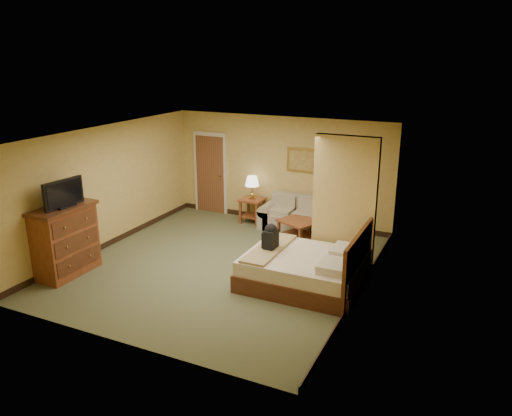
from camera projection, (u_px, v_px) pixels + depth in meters
The scene contains 17 objects.
floor at pixel (222, 266), 9.85m from camera, with size 6.00×6.00×0.00m, color #555A3A.
ceiling at pixel (219, 135), 9.06m from camera, with size 6.00×6.00×0.00m, color white.
back_wall at pixel (281, 170), 12.04m from camera, with size 5.50×0.02×2.60m, color tan.
left_wall at pixel (107, 187), 10.57m from camera, with size 0.02×6.00×2.60m, color tan.
right_wall at pixel (364, 223), 8.34m from camera, with size 0.02×6.00×2.60m, color tan.
partition at pixel (344, 204), 9.38m from camera, with size 1.20×0.15×2.60m, color tan.
door at pixel (210, 173), 12.89m from camera, with size 0.94×0.16×2.10m.
baseboard at pixel (280, 219), 12.41m from camera, with size 5.50×0.02×0.12m, color black.
loveseat at pixel (295, 219), 11.76m from camera, with size 1.61×0.75×0.82m.
side_table at pixel (252, 207), 12.26m from camera, with size 0.55×0.55×0.60m.
table_lamp at pixel (252, 182), 12.07m from camera, with size 0.34×0.34×0.57m.
coffee_table at pixel (300, 226), 11.01m from camera, with size 1.04×1.04×0.50m.
wall_picture at pixel (302, 160), 11.71m from camera, with size 0.75×0.04×0.58m.
dresser at pixel (65, 240), 9.32m from camera, with size 0.66×1.25×1.34m.
tv at pixel (64, 194), 9.00m from camera, with size 0.24×0.84×0.52m.
bed at pixel (308, 269), 8.93m from camera, with size 2.11×1.79×1.16m.
backpack at pixel (271, 236), 9.05m from camera, with size 0.24×0.30×0.51m.
Camera 1 is at (4.46, -7.90, 4.06)m, focal length 35.00 mm.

